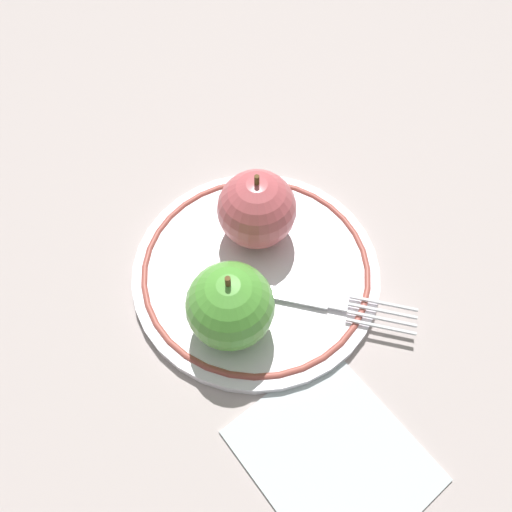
{
  "coord_description": "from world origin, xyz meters",
  "views": [
    {
      "loc": [
        0.15,
        0.22,
        0.43
      ],
      "look_at": [
        0.02,
        0.01,
        0.03
      ],
      "focal_mm": 35.0,
      "sensor_mm": 36.0,
      "label": 1
    }
  ],
  "objects_px": {
    "plate": "(256,270)",
    "apple_second_whole": "(230,306)",
    "napkin_folded": "(333,455)",
    "fork": "(313,301)",
    "apple_red_whole": "(257,209)"
  },
  "relations": [
    {
      "from": "plate",
      "to": "apple_second_whole",
      "type": "relative_size",
      "value": 2.83
    },
    {
      "from": "plate",
      "to": "apple_second_whole",
      "type": "bearing_deg",
      "value": 37.26
    },
    {
      "from": "apple_second_whole",
      "to": "napkin_folded",
      "type": "bearing_deg",
      "value": 94.4
    },
    {
      "from": "fork",
      "to": "plate",
      "type": "bearing_deg",
      "value": 157.56
    },
    {
      "from": "apple_second_whole",
      "to": "napkin_folded",
      "type": "distance_m",
      "value": 0.15
    },
    {
      "from": "napkin_folded",
      "to": "plate",
      "type": "bearing_deg",
      "value": -102.87
    },
    {
      "from": "plate",
      "to": "fork",
      "type": "relative_size",
      "value": 1.69
    },
    {
      "from": "fork",
      "to": "napkin_folded",
      "type": "bearing_deg",
      "value": -73.0
    },
    {
      "from": "plate",
      "to": "apple_red_whole",
      "type": "xyz_separation_m",
      "value": [
        -0.02,
        -0.03,
        0.04
      ]
    },
    {
      "from": "apple_second_whole",
      "to": "fork",
      "type": "height_order",
      "value": "apple_second_whole"
    },
    {
      "from": "plate",
      "to": "napkin_folded",
      "type": "relative_size",
      "value": 1.67
    },
    {
      "from": "apple_red_whole",
      "to": "apple_second_whole",
      "type": "relative_size",
      "value": 1.0
    },
    {
      "from": "apple_red_whole",
      "to": "fork",
      "type": "relative_size",
      "value": 0.6
    },
    {
      "from": "plate",
      "to": "napkin_folded",
      "type": "distance_m",
      "value": 0.18
    },
    {
      "from": "apple_red_whole",
      "to": "napkin_folded",
      "type": "xyz_separation_m",
      "value": [
        0.06,
        0.21,
        -0.05
      ]
    }
  ]
}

